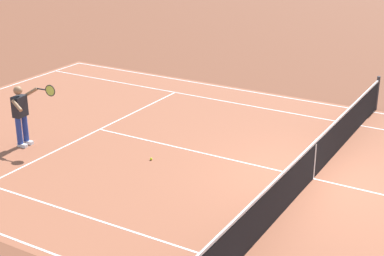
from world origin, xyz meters
The scene contains 6 objects.
ground_plane centered at (0.00, 0.00, 0.00)m, with size 60.00×60.00×0.00m, color brown.
court_slab centered at (0.00, 0.00, 0.00)m, with size 24.20×11.40×0.00m, color #935138.
court_line_markings centered at (0.00, 0.00, 0.00)m, with size 23.85×11.05×0.01m.
tennis_net centered at (0.00, 0.00, 0.49)m, with size 0.10×11.70×1.08m.
tennis_player_near centered at (7.39, 1.94, 0.93)m, with size 1.04×0.79×1.70m.
tennis_ball centered at (3.90, 1.04, 0.03)m, with size 0.07×0.07×0.07m, color #CCE01E.
Camera 1 is at (-3.84, 12.18, 6.05)m, focal length 54.68 mm.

